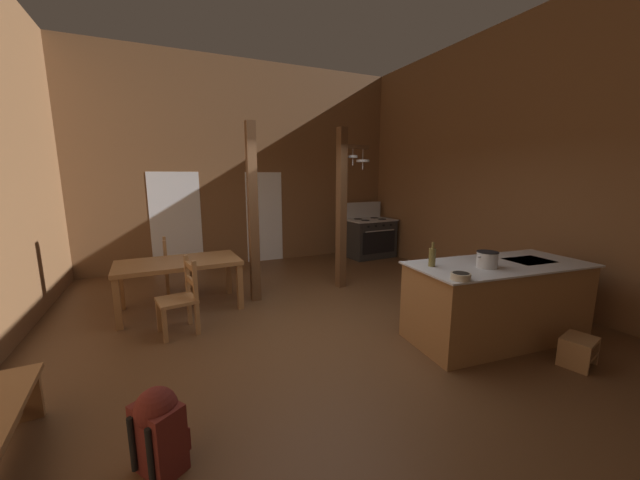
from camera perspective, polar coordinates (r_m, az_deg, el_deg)
ground_plane at (r=4.63m, az=0.52°, el=-15.18°), size 7.70×8.78×0.10m
wall_back at (r=8.05m, az=-11.95°, el=12.02°), size 7.70×0.14×4.41m
wall_right at (r=6.50m, az=30.63°, el=11.26°), size 0.14×8.78×4.41m
glazed_door_back_left at (r=7.83m, az=-22.66°, el=2.83°), size 1.00×0.01×2.05m
glazed_panel_back_right at (r=8.11m, az=-9.14°, el=3.73°), size 0.84×0.01×2.05m
kitchen_island at (r=4.74m, az=27.07°, el=-8.97°), size 2.24×1.15×0.94m
stove_range at (r=8.57m, az=8.15°, el=0.45°), size 1.19×0.88×1.32m
support_post_with_pot_rack at (r=6.03m, az=3.81°, el=5.95°), size 0.66×0.27×2.76m
support_post_center at (r=5.43m, az=-10.99°, el=4.21°), size 0.14×0.14×2.76m
step_stool at (r=4.65m, az=36.88°, el=-14.19°), size 0.42×0.36×0.30m
dining_table at (r=5.47m, az=-22.27°, el=-4.11°), size 1.74×0.98×0.74m
ladderback_chair_near_window at (r=6.32m, az=-22.79°, el=-4.14°), size 0.44×0.44×0.95m
ladderback_chair_by_post at (r=4.73m, az=-21.98°, el=-8.85°), size 0.51×0.51×0.95m
backpack at (r=2.81m, az=-25.15°, el=-26.24°), size 0.38×0.39×0.60m
stockpot_on_counter at (r=4.33m, az=25.88°, el=-2.91°), size 0.30×0.23×0.18m
mixing_bowl_on_counter at (r=3.73m, az=22.22°, el=-5.57°), size 0.19×0.19×0.07m
bottle_tall_on_counter at (r=4.14m, az=18.04°, el=-2.66°), size 0.08×0.08×0.28m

